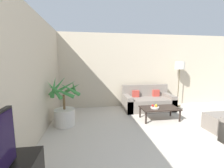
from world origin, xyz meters
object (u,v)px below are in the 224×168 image
(fruit_bowl, at_px, (155,107))
(orange_fruit, at_px, (156,106))
(floor_lamp, at_px, (180,68))
(ottoman, at_px, (221,123))
(potted_palm, at_px, (64,109))
(coffee_table, at_px, (159,109))
(apple_red, at_px, (153,106))
(sofa_loveseat, at_px, (148,102))
(apple_green, at_px, (156,105))

(fruit_bowl, height_order, orange_fruit, orange_fruit)
(floor_lamp, distance_m, ottoman, 2.46)
(potted_palm, relative_size, floor_lamp, 0.77)
(fruit_bowl, bearing_deg, orange_fruit, -57.43)
(orange_fruit, bearing_deg, coffee_table, 25.27)
(fruit_bowl, bearing_deg, apple_red, 170.31)
(potted_palm, height_order, sofa_loveseat, potted_palm)
(sofa_loveseat, bearing_deg, apple_red, -104.23)
(coffee_table, distance_m, apple_green, 0.16)
(sofa_loveseat, relative_size, coffee_table, 1.58)
(sofa_loveseat, xyz_separation_m, ottoman, (1.12, -1.89, -0.08))
(orange_fruit, bearing_deg, ottoman, -32.63)
(apple_red, bearing_deg, sofa_loveseat, 75.77)
(apple_red, distance_m, orange_fruit, 0.09)
(coffee_table, height_order, apple_green, apple_green)
(floor_lamp, distance_m, fruit_bowl, 2.22)
(coffee_table, distance_m, orange_fruit, 0.20)
(fruit_bowl, distance_m, ottoman, 1.58)
(potted_palm, distance_m, orange_fruit, 2.51)
(sofa_loveseat, xyz_separation_m, fruit_bowl, (-0.20, -1.03, 0.10))
(fruit_bowl, bearing_deg, ottoman, -33.17)
(orange_fruit, bearing_deg, fruit_bowl, 122.57)
(floor_lamp, relative_size, coffee_table, 1.56)
(sofa_loveseat, bearing_deg, fruit_bowl, -100.81)
(sofa_loveseat, bearing_deg, potted_palm, -159.65)
(apple_red, xyz_separation_m, ottoman, (1.38, -0.87, -0.24))
(coffee_table, bearing_deg, ottoman, -37.89)
(potted_palm, relative_size, ottoman, 2.00)
(fruit_bowl, relative_size, ottoman, 0.37)
(fruit_bowl, relative_size, orange_fruit, 3.23)
(floor_lamp, xyz_separation_m, coffee_table, (-1.33, -1.21, -1.15))
(orange_fruit, bearing_deg, apple_green, 60.06)
(potted_palm, height_order, ottoman, potted_palm)
(apple_red, distance_m, ottoman, 1.65)
(potted_palm, relative_size, sofa_loveseat, 0.76)
(floor_lamp, relative_size, ottoman, 2.60)
(fruit_bowl, distance_m, orange_fruit, 0.07)
(sofa_loveseat, distance_m, fruit_bowl, 1.05)
(apple_green, relative_size, ottoman, 0.11)
(potted_palm, bearing_deg, apple_red, -0.44)
(floor_lamp, xyz_separation_m, orange_fruit, (-1.47, -1.27, -1.02))
(fruit_bowl, height_order, ottoman, same)
(floor_lamp, height_order, ottoman, floor_lamp)
(floor_lamp, bearing_deg, orange_fruit, -139.08)
(floor_lamp, relative_size, apple_green, 23.95)
(floor_lamp, relative_size, fruit_bowl, 7.10)
(potted_palm, bearing_deg, fruit_bowl, -0.67)
(potted_palm, relative_size, fruit_bowl, 5.47)
(sofa_loveseat, height_order, floor_lamp, floor_lamp)
(coffee_table, height_order, orange_fruit, orange_fruit)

